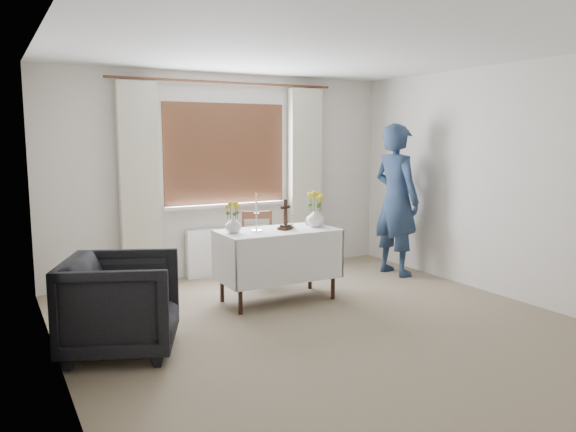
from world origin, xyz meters
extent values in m
plane|color=gray|center=(0.00, 0.00, 0.00)|extent=(5.00, 5.00, 0.00)
cube|color=white|center=(0.01, 1.09, 0.38)|extent=(1.24, 0.64, 0.76)
imported|color=black|center=(-1.76, 0.41, 0.40)|extent=(1.13, 1.12, 0.80)
imported|color=navy|center=(1.85, 1.42, 0.94)|extent=(0.52, 0.73, 1.89)
cube|color=white|center=(0.00, 2.42, 0.30)|extent=(1.10, 0.10, 0.60)
imported|color=silver|center=(-0.47, 1.14, 0.85)|extent=(0.21, 0.21, 0.17)
imported|color=silver|center=(0.46, 1.08, 0.86)|extent=(0.26, 0.26, 0.20)
cylinder|color=brown|center=(0.52, 1.21, 0.80)|extent=(0.24, 0.24, 0.07)
camera|label=1|loc=(-2.67, -4.05, 1.73)|focal=35.00mm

